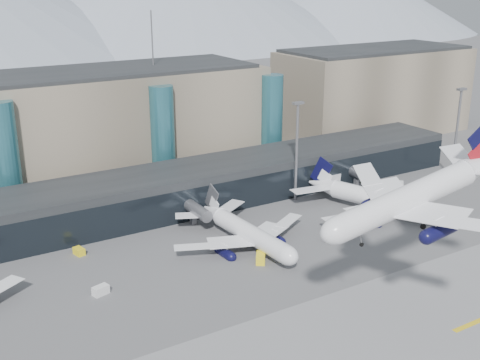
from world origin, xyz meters
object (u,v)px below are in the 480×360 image
veh_d (363,193)px  veh_g (274,231)px  lightmast_mid (297,146)px  veh_b (79,251)px  lightmast_right (457,128)px  veh_h (261,258)px  veh_c (332,236)px  hero_jet (422,187)px  jet_parked_mid (242,224)px  veh_a (101,290)px  jet_parked_right (369,192)px

veh_d → veh_g: (-33.79, -7.73, -0.14)m
lightmast_mid → veh_b: (-57.70, -3.17, -13.67)m
lightmast_right → veh_h: size_ratio=7.56×
veh_c → veh_d: 30.61m
hero_jet → jet_parked_mid: (-9.52, 39.67, -18.80)m
jet_parked_mid → veh_a: jet_parked_mid is taller
hero_jet → jet_parked_mid: hero_jet is taller
veh_g → veh_d: bearing=75.8°
veh_a → veh_c: veh_c is taller
lightmast_right → jet_parked_right: lightmast_right is taller
jet_parked_right → veh_c: (-18.87, -9.16, -3.74)m
lightmast_mid → jet_parked_right: lightmast_mid is taller
hero_jet → veh_b: bearing=132.9°
veh_b → veh_d: veh_d is taller
lightmast_right → veh_c: size_ratio=6.66×
lightmast_mid → veh_a: size_ratio=8.78×
lightmast_right → hero_jet: size_ratio=0.68×
lightmast_right → veh_a: 110.93m
jet_parked_mid → veh_c: bearing=-121.5°
hero_jet → jet_parked_mid: bearing=107.8°
veh_h → veh_b: bearing=88.6°
jet_parked_right → veh_g: 27.93m
lightmast_right → veh_g: (-66.97, -7.03, -13.81)m
hero_jet → veh_b: 70.27m
veh_c → lightmast_right: bearing=37.0°
jet_parked_right → veh_h: bearing=85.3°
jet_parked_right → veh_d: bearing=-55.7°
lightmast_mid → veh_a: lightmast_mid is taller
veh_a → veh_g: (42.30, 6.42, -0.21)m
lightmast_right → veh_h: bearing=-167.1°
jet_parked_mid → veh_a: bearing=96.4°
jet_parked_mid → veh_g: (8.69, 0.56, -3.64)m
veh_b → veh_c: veh_c is taller
veh_a → lightmast_mid: bearing=4.0°
veh_b → veh_a: bearing=161.8°
hero_jet → veh_b: size_ratio=14.53×
jet_parked_mid → veh_h: 10.74m
hero_jet → jet_parked_right: (26.78, 39.54, -18.24)m
lightmast_right → veh_c: bearing=-163.8°
lightmast_mid → jet_parked_right: bearing=-55.9°
jet_parked_mid → veh_b: jet_parked_mid is taller
lightmast_mid → veh_b: size_ratio=9.91×
hero_jet → veh_h: hero_jet is taller
lightmast_mid → veh_c: lightmast_mid is taller
veh_g → hero_jet: bearing=-25.9°
veh_b → veh_g: 42.43m
lightmast_mid → jet_parked_right: (10.64, -15.72, -9.61)m
hero_jet → veh_c: size_ratio=9.77×
jet_parked_mid → jet_parked_right: (36.30, -0.13, 0.56)m
jet_parked_right → veh_c: bearing=96.5°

